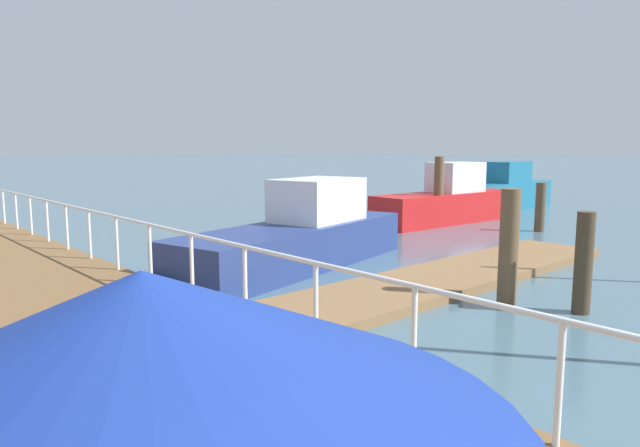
# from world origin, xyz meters

# --- Properties ---
(ground_plane) EXTENTS (300.00, 300.00, 0.00)m
(ground_plane) POSITION_xyz_m (0.00, 20.00, 0.00)
(ground_plane) COLOR #476675
(floating_dock) EXTENTS (10.92, 2.00, 0.18)m
(floating_dock) POSITION_xyz_m (1.96, 8.38, 0.09)
(floating_dock) COLOR olive
(floating_dock) RESTS_ON ground_plane
(boardwalk_railing) EXTENTS (0.06, 26.54, 1.08)m
(boardwalk_railing) POSITION_xyz_m (-3.15, 9.45, 1.22)
(boardwalk_railing) COLOR white
(boardwalk_railing) RESTS_ON boardwalk
(dock_piling_0) EXTENTS (0.29, 0.29, 1.74)m
(dock_piling_0) POSITION_xyz_m (2.03, 5.56, 0.87)
(dock_piling_0) COLOR #473826
(dock_piling_0) RESTS_ON ground_plane
(dock_piling_1) EXTENTS (0.32, 0.32, 1.62)m
(dock_piling_1) POSITION_xyz_m (10.31, 10.47, 0.81)
(dock_piling_1) COLOR brown
(dock_piling_1) RESTS_ON ground_plane
(dock_piling_2) EXTENTS (0.34, 0.34, 2.08)m
(dock_piling_2) POSITION_xyz_m (1.55, 6.67, 1.04)
(dock_piling_2) COLOR brown
(dock_piling_2) RESTS_ON ground_plane
(dock_piling_3) EXTENTS (0.33, 0.33, 2.46)m
(dock_piling_3) POSITION_xyz_m (8.70, 13.39, 1.23)
(dock_piling_3) COLOR brown
(dock_piling_3) RESTS_ON ground_plane
(moored_boat_0) EXTENTS (6.91, 1.99, 2.12)m
(moored_boat_0) POSITION_xyz_m (15.50, 14.90, 0.78)
(moored_boat_0) COLOR #1E6B8C
(moored_boat_0) RESTS_ON ground_plane
(moored_boat_2) EXTENTS (7.12, 3.44, 2.03)m
(moored_boat_2) POSITION_xyz_m (0.92, 11.66, 0.71)
(moored_boat_2) COLOR navy
(moored_boat_2) RESTS_ON ground_plane
(moored_boat_3) EXTENTS (6.44, 1.94, 2.22)m
(moored_boat_3) POSITION_xyz_m (9.93, 13.90, 0.78)
(moored_boat_3) COLOR red
(moored_boat_3) RESTS_ON ground_plane
(patio_umbrella) EXTENTS (2.13, 2.13, 2.09)m
(patio_umbrella) POSITION_xyz_m (-6.81, 3.08, 2.26)
(patio_umbrella) COLOR #B2B2B7
(patio_umbrella) RESTS_ON boardwalk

